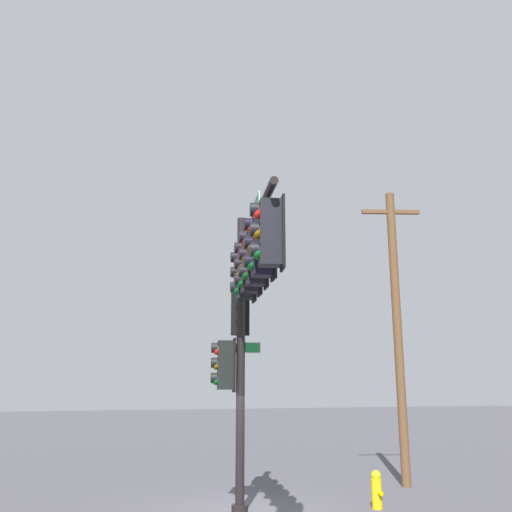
% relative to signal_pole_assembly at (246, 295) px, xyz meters
% --- Properties ---
extents(signal_pole_assembly, '(5.39, 1.63, 6.71)m').
position_rel_signal_pole_assembly_xyz_m(signal_pole_assembly, '(0.00, 0.00, 0.00)').
color(signal_pole_assembly, black).
rests_on(signal_pole_assembly, ground_plane).
extents(utility_pole, '(0.63, 1.76, 8.61)m').
position_rel_signal_pole_assembly_xyz_m(utility_pole, '(-3.34, 5.77, -0.10)').
color(utility_pole, brown).
rests_on(utility_pole, ground_plane).
extents(fire_hydrant, '(0.33, 0.24, 0.83)m').
position_rel_signal_pole_assembly_xyz_m(fire_hydrant, '(-1.04, 3.49, -4.15)').
color(fire_hydrant, '#EBB310').
rests_on(fire_hydrant, ground_plane).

